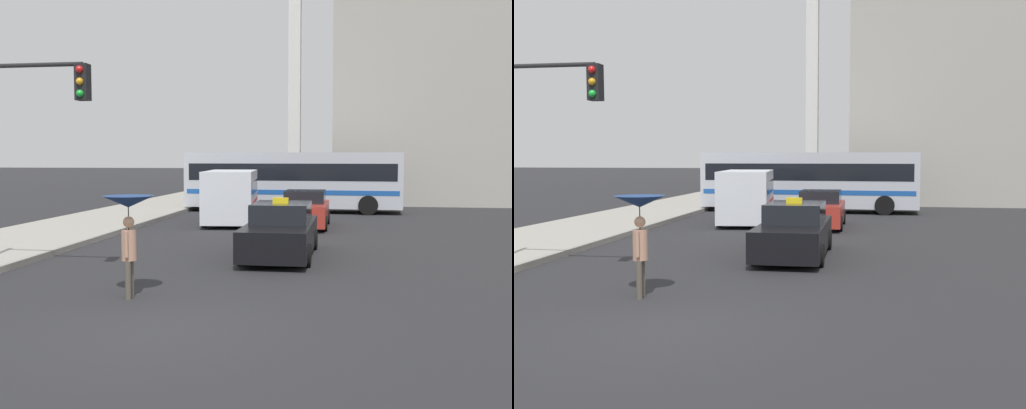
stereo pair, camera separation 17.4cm
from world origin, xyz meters
The scene contains 8 objects.
ground_plane centered at (0.00, 0.00, 0.00)m, with size 300.00×300.00×0.00m, color #262628.
taxi centered at (1.23, 7.56, 0.70)m, with size 1.91×4.76×1.68m.
sedan_red centered at (1.36, 14.92, 0.69)m, with size 1.91×4.12×1.48m.
ambulance_van centered at (-1.86, 15.82, 1.25)m, with size 2.53×5.22×2.25m.
city_bus centered at (0.22, 21.88, 1.71)m, with size 11.20×3.06×3.06m.
pedestrian_with_umbrella centered at (-1.17, 2.06, 1.65)m, with size 1.02×1.02×2.05m.
traffic_light centered at (-4.50, 3.41, 3.60)m, with size 3.40×0.38×5.16m.
monument_cross centered at (-1.14, 37.05, 12.23)m, with size 9.49×0.90×21.57m.
Camera 2 is at (3.34, -9.16, 2.80)m, focal length 42.00 mm.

